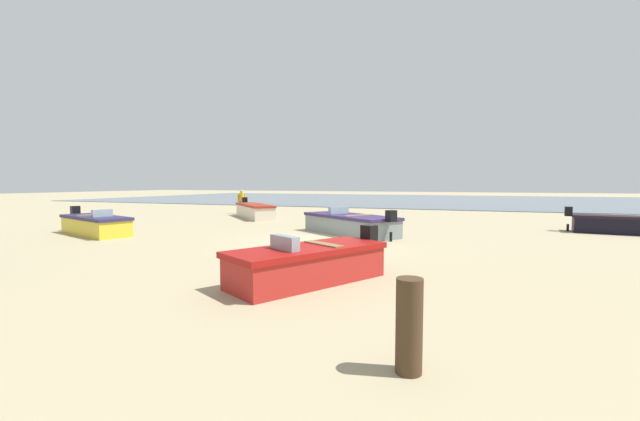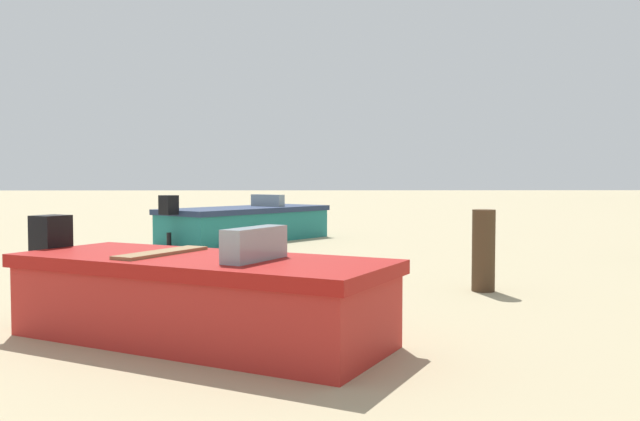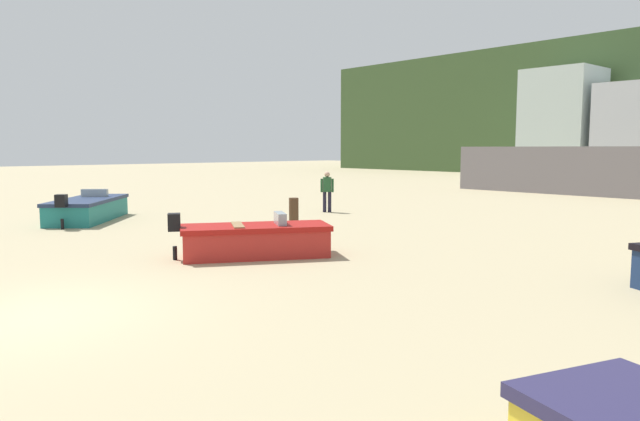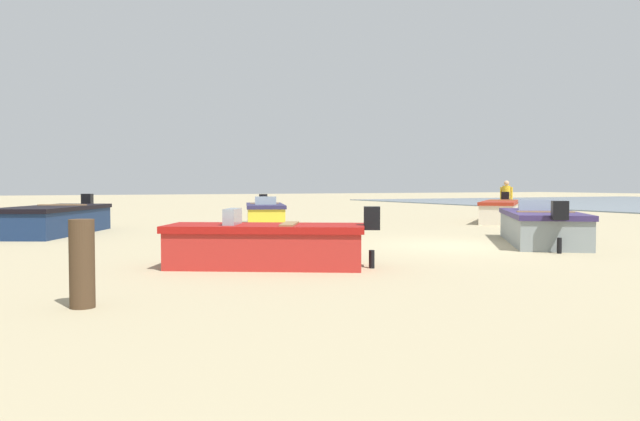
# 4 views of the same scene
# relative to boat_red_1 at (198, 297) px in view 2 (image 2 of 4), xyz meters

# --- Properties ---
(boat_red_1) EXTENTS (2.82, 3.66, 1.07)m
(boat_red_1) POSITION_rel_boat_red_1_xyz_m (0.00, 0.00, 0.00)
(boat_red_1) COLOR #B02620
(boat_red_1) RESTS_ON ground
(boat_teal_3) EXTENTS (4.30, 3.98, 1.10)m
(boat_teal_3) POSITION_rel_boat_red_1_xyz_m (-9.58, -0.38, 0.01)
(boat_teal_3) COLOR #1E7775
(boat_teal_3) RESTS_ON ground
(mooring_post_near_water) EXTENTS (0.29, 0.29, 1.05)m
(mooring_post_near_water) POSITION_rel_boat_red_1_xyz_m (-2.53, 3.25, 0.13)
(mooring_post_near_water) COLOR #463220
(mooring_post_near_water) RESTS_ON ground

